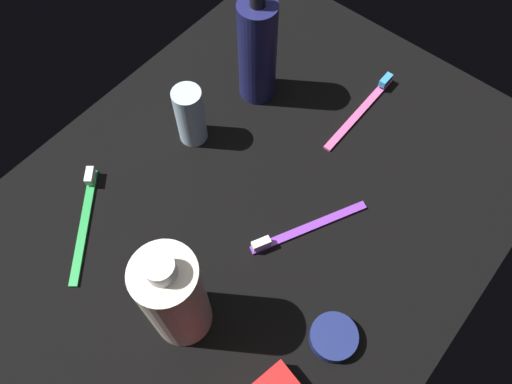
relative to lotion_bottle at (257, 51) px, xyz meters
The scene contains 8 objects.
ground_plane 22.97cm from the lotion_bottle, 140.66° to the right, with size 84.00×64.00×1.20cm, color black.
lotion_bottle is the anchor object (origin of this frame).
bodywash_bottle 38.99cm from the lotion_bottle, 154.26° to the right, with size 7.36×7.36×19.58cm.
deodorant_stick 14.06cm from the lotion_bottle, behind, with size 4.37×4.37×10.31cm, color silver.
toothbrush_pink 19.53cm from the lotion_bottle, 62.97° to the right, with size 18.01×1.38×2.10cm.
toothbrush_purple 27.60cm from the lotion_bottle, 126.11° to the right, with size 16.65×9.09×2.10cm.
toothbrush_green 35.23cm from the lotion_bottle, behind, with size 14.55×12.50×2.10cm.
cream_tin_left 42.44cm from the lotion_bottle, 126.82° to the right, with size 6.09×6.09×1.92cm, color navy.
Camera 1 is at (-25.65, -21.47, 64.50)cm, focal length 34.81 mm.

